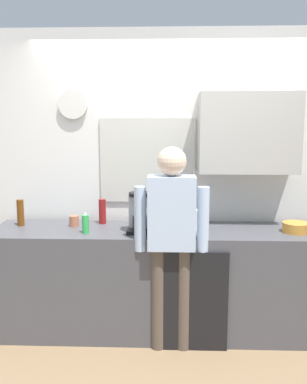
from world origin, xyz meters
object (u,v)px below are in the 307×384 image
Objects in this scene: storage_canister at (190,220)px; person_at_sink at (171,232)px; dish_soap at (85,224)px; bottle_amber_beer at (20,213)px; bottle_red_vinegar at (102,211)px; mixing_bowl at (296,227)px; cup_terracotta_mug at (74,221)px; coffee_maker at (140,214)px.

storage_canister is 0.35m from person_at_sink.
dish_soap is 1.06× the size of storage_canister.
person_at_sink is at bearing -13.41° from dish_soap.
bottle_amber_beer is 0.66m from dish_soap.
mixing_bowl is (1.63, -0.24, -0.07)m from bottle_red_vinegar.
bottle_red_vinegar is at bearing 134.44° from person_at_sink.
bottle_red_vinegar is 1.22× the size of dish_soap.
cup_terracotta_mug is 1.01m from storage_canister.
person_at_sink reaches higher than bottle_amber_beer.
bottle_red_vinegar reaches higher than storage_canister.
storage_canister is at bearing -14.02° from bottle_red_vinegar.
person_at_sink is (1.31, -0.40, -0.06)m from bottle_amber_beer.
person_at_sink is at bearing -41.86° from coffee_maker.
person_at_sink reaches higher than cup_terracotta_mug.
cup_terracotta_mug is 0.06× the size of person_at_sink.
mixing_bowl is (2.33, -0.14, -0.08)m from bottle_amber_beer.
mixing_bowl is (1.28, 0.02, -0.11)m from coffee_maker.
dish_soap is 0.71m from person_at_sink.
storage_canister is at bearing 10.23° from coffee_maker.
storage_canister is (0.42, 0.08, -0.06)m from coffee_maker.
coffee_maker reaches higher than mixing_bowl.
coffee_maker is 0.36m from person_at_sink.
coffee_maker is 1.83× the size of dish_soap.
coffee_maker is 3.59× the size of cup_terracotta_mug.
bottle_amber_beer is (-0.70, -0.10, 0.01)m from bottle_red_vinegar.
dish_soap is at bearing -170.58° from storage_canister.
coffee_maker is at bearing 8.64° from dish_soap.
storage_canister is (0.86, 0.14, 0.01)m from dish_soap.
person_at_sink reaches higher than bottle_red_vinegar.
person_at_sink is at bearing -25.02° from cup_terracotta_mug.
bottle_red_vinegar is at bearing 171.47° from mixing_bowl.
bottle_amber_beer is 0.47m from cup_terracotta_mug.
coffee_maker is at bearing -37.41° from bottle_red_vinegar.
dish_soap is (0.15, -0.23, 0.03)m from cup_terracotta_mug.
coffee_maker is at bearing -178.96° from mixing_bowl.
coffee_maker is 1.29m from mixing_bowl.
storage_canister reaches higher than mixing_bowl.
bottle_red_vinegar is (-0.35, 0.27, -0.04)m from coffee_maker.
storage_canister is (0.77, -0.19, -0.02)m from bottle_red_vinegar.
dish_soap is at bearing -57.26° from cup_terracotta_mug.
mixing_bowl is at bearing 1.04° from coffee_maker.
storage_canister is (-0.86, 0.05, 0.05)m from mixing_bowl.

